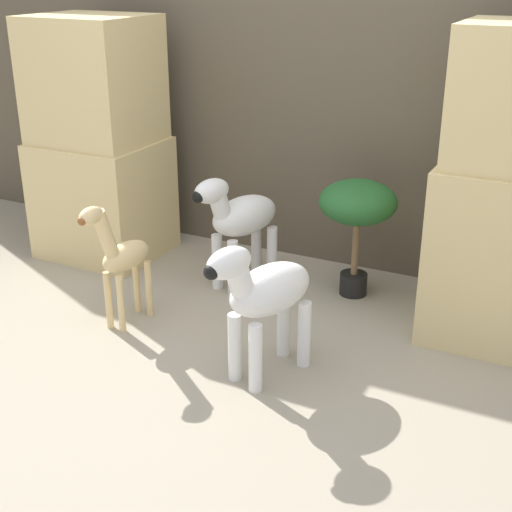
{
  "coord_description": "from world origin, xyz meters",
  "views": [
    {
      "loc": [
        1.39,
        -2.05,
        1.57
      ],
      "look_at": [
        0.07,
        0.58,
        0.33
      ],
      "focal_mm": 50.0,
      "sensor_mm": 36.0,
      "label": 1
    }
  ],
  "objects_px": {
    "zebra_right": "(264,293)",
    "giraffe_figurine": "(120,255)",
    "zebra_left": "(239,218)",
    "potted_palm_front": "(358,208)"
  },
  "relations": [
    {
      "from": "zebra_left",
      "to": "potted_palm_front",
      "type": "relative_size",
      "value": 1.03
    },
    {
      "from": "zebra_left",
      "to": "giraffe_figurine",
      "type": "xyz_separation_m",
      "value": [
        -0.27,
        -0.62,
        -0.02
      ]
    },
    {
      "from": "zebra_right",
      "to": "giraffe_figurine",
      "type": "height_order",
      "value": "giraffe_figurine"
    },
    {
      "from": "potted_palm_front",
      "to": "zebra_left",
      "type": "bearing_deg",
      "value": -163.57
    },
    {
      "from": "zebra_right",
      "to": "giraffe_figurine",
      "type": "relative_size",
      "value": 0.99
    },
    {
      "from": "zebra_left",
      "to": "giraffe_figurine",
      "type": "bearing_deg",
      "value": -113.9
    },
    {
      "from": "zebra_right",
      "to": "zebra_left",
      "type": "height_order",
      "value": "same"
    },
    {
      "from": "zebra_right",
      "to": "potted_palm_front",
      "type": "height_order",
      "value": "zebra_right"
    },
    {
      "from": "zebra_right",
      "to": "potted_palm_front",
      "type": "xyz_separation_m",
      "value": [
        0.07,
        0.89,
        0.09
      ]
    },
    {
      "from": "zebra_left",
      "to": "potted_palm_front",
      "type": "xyz_separation_m",
      "value": [
        0.56,
        0.16,
        0.09
      ]
    }
  ]
}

